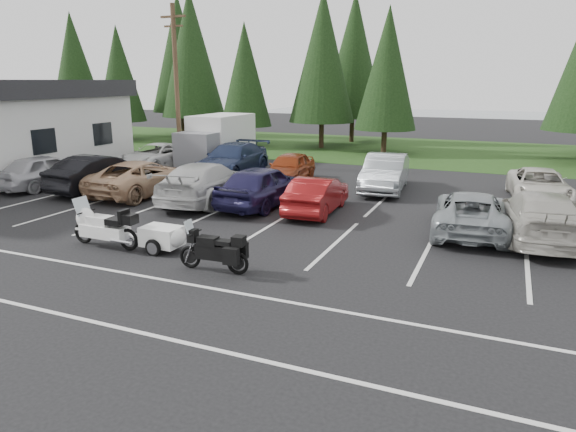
{
  "coord_description": "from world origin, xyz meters",
  "views": [
    {
      "loc": [
        7.76,
        -13.38,
        4.86
      ],
      "look_at": [
        2.27,
        -0.5,
        1.16
      ],
      "focal_mm": 32.0,
      "sensor_mm": 36.0,
      "label": 1
    }
  ],
  "objects_px": {
    "car_near_5": "(317,195)",
    "car_far_3": "(385,173)",
    "car_near_1": "(101,173)",
    "car_far_0": "(157,156)",
    "car_far_1": "(232,160)",
    "car_near_2": "(143,177)",
    "car_near_7": "(540,216)",
    "adventure_motorcycle": "(213,247)",
    "car_near_3": "(206,182)",
    "car_far_2": "(289,168)",
    "car_far_4": "(539,186)",
    "box_truck": "(213,141)",
    "car_near_4": "(262,186)",
    "utility_pole": "(176,84)",
    "cargo_trailer": "(162,239)",
    "car_near_6": "(471,212)",
    "car_near_0": "(46,171)",
    "touring_motorcycle": "(104,223)"
  },
  "relations": [
    {
      "from": "car_near_5",
      "to": "car_far_2",
      "type": "height_order",
      "value": "car_far_2"
    },
    {
      "from": "utility_pole",
      "to": "car_far_0",
      "type": "height_order",
      "value": "utility_pole"
    },
    {
      "from": "car_near_5",
      "to": "car_far_3",
      "type": "bearing_deg",
      "value": -109.1
    },
    {
      "from": "car_far_4",
      "to": "adventure_motorcycle",
      "type": "distance_m",
      "value": 14.75
    },
    {
      "from": "car_near_2",
      "to": "car_far_4",
      "type": "relative_size",
      "value": 1.13
    },
    {
      "from": "car_near_3",
      "to": "car_near_5",
      "type": "bearing_deg",
      "value": 175.13
    },
    {
      "from": "car_far_3",
      "to": "car_near_4",
      "type": "bearing_deg",
      "value": -133.25
    },
    {
      "from": "car_near_1",
      "to": "car_far_0",
      "type": "bearing_deg",
      "value": -73.09
    },
    {
      "from": "box_truck",
      "to": "adventure_motorcycle",
      "type": "xyz_separation_m",
      "value": [
        8.98,
        -14.96,
        -0.77
      ]
    },
    {
      "from": "car_near_0",
      "to": "car_near_4",
      "type": "height_order",
      "value": "car_near_4"
    },
    {
      "from": "car_near_2",
      "to": "car_near_7",
      "type": "bearing_deg",
      "value": 179.15
    },
    {
      "from": "utility_pole",
      "to": "car_near_4",
      "type": "height_order",
      "value": "utility_pole"
    },
    {
      "from": "car_far_2",
      "to": "touring_motorcycle",
      "type": "height_order",
      "value": "touring_motorcycle"
    },
    {
      "from": "car_near_3",
      "to": "car_far_4",
      "type": "distance_m",
      "value": 13.77
    },
    {
      "from": "box_truck",
      "to": "car_near_2",
      "type": "height_order",
      "value": "box_truck"
    },
    {
      "from": "car_far_0",
      "to": "car_far_1",
      "type": "xyz_separation_m",
      "value": [
        4.85,
        -0.03,
        0.11
      ]
    },
    {
      "from": "car_far_2",
      "to": "car_near_2",
      "type": "bearing_deg",
      "value": -136.96
    },
    {
      "from": "car_far_0",
      "to": "car_far_4",
      "type": "bearing_deg",
      "value": 2.62
    },
    {
      "from": "box_truck",
      "to": "car_near_3",
      "type": "distance_m",
      "value": 9.33
    },
    {
      "from": "car_near_6",
      "to": "car_far_4",
      "type": "bearing_deg",
      "value": -114.61
    },
    {
      "from": "car_near_4",
      "to": "car_far_4",
      "type": "height_order",
      "value": "car_near_4"
    },
    {
      "from": "adventure_motorcycle",
      "to": "car_near_3",
      "type": "bearing_deg",
      "value": 120.27
    },
    {
      "from": "car_far_4",
      "to": "cargo_trailer",
      "type": "distance_m",
      "value": 15.48
    },
    {
      "from": "car_near_0",
      "to": "utility_pole",
      "type": "bearing_deg",
      "value": -97.87
    },
    {
      "from": "utility_pole",
      "to": "car_far_1",
      "type": "height_order",
      "value": "utility_pole"
    },
    {
      "from": "car_near_1",
      "to": "car_near_7",
      "type": "relative_size",
      "value": 0.93
    },
    {
      "from": "touring_motorcycle",
      "to": "adventure_motorcycle",
      "type": "height_order",
      "value": "touring_motorcycle"
    },
    {
      "from": "car_far_2",
      "to": "car_far_4",
      "type": "relative_size",
      "value": 0.89
    },
    {
      "from": "cargo_trailer",
      "to": "car_far_2",
      "type": "bearing_deg",
      "value": 94.19
    },
    {
      "from": "car_near_7",
      "to": "car_far_3",
      "type": "height_order",
      "value": "car_far_3"
    },
    {
      "from": "box_truck",
      "to": "cargo_trailer",
      "type": "xyz_separation_m",
      "value": [
        6.74,
        -14.14,
        -1.07
      ]
    },
    {
      "from": "box_truck",
      "to": "car_far_1",
      "type": "bearing_deg",
      "value": -42.59
    },
    {
      "from": "car_near_6",
      "to": "touring_motorcycle",
      "type": "xyz_separation_m",
      "value": [
        -9.99,
        -5.9,
        0.05
      ]
    },
    {
      "from": "car_near_1",
      "to": "box_truck",
      "type": "bearing_deg",
      "value": -92.99
    },
    {
      "from": "car_far_0",
      "to": "cargo_trailer",
      "type": "bearing_deg",
      "value": -48.68
    },
    {
      "from": "utility_pole",
      "to": "touring_motorcycle",
      "type": "xyz_separation_m",
      "value": [
        6.93,
        -13.97,
        -3.96
      ]
    },
    {
      "from": "car_near_5",
      "to": "touring_motorcycle",
      "type": "height_order",
      "value": "touring_motorcycle"
    },
    {
      "from": "car_far_2",
      "to": "car_near_6",
      "type": "bearing_deg",
      "value": -36.01
    },
    {
      "from": "car_far_4",
      "to": "adventure_motorcycle",
      "type": "height_order",
      "value": "adventure_motorcycle"
    },
    {
      "from": "car_near_4",
      "to": "car_far_1",
      "type": "distance_m",
      "value": 7.2
    },
    {
      "from": "car_near_0",
      "to": "car_near_2",
      "type": "height_order",
      "value": "car_near_0"
    },
    {
      "from": "car_near_6",
      "to": "car_far_3",
      "type": "xyz_separation_m",
      "value": [
        -4.11,
        5.57,
        0.13
      ]
    },
    {
      "from": "car_near_6",
      "to": "adventure_motorcycle",
      "type": "bearing_deg",
      "value": 43.52
    },
    {
      "from": "utility_pole",
      "to": "cargo_trailer",
      "type": "height_order",
      "value": "utility_pole"
    },
    {
      "from": "box_truck",
      "to": "car_near_1",
      "type": "xyz_separation_m",
      "value": [
        -0.99,
        -8.16,
        -0.62
      ]
    },
    {
      "from": "car_near_5",
      "to": "car_near_1",
      "type": "bearing_deg",
      "value": -2.49
    },
    {
      "from": "car_near_4",
      "to": "cargo_trailer",
      "type": "height_order",
      "value": "car_near_4"
    },
    {
      "from": "car_near_7",
      "to": "adventure_motorcycle",
      "type": "relative_size",
      "value": 2.42
    },
    {
      "from": "car_near_2",
      "to": "car_near_3",
      "type": "bearing_deg",
      "value": 178.51
    },
    {
      "from": "car_near_4",
      "to": "adventure_motorcycle",
      "type": "bearing_deg",
      "value": 109.37
    }
  ]
}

